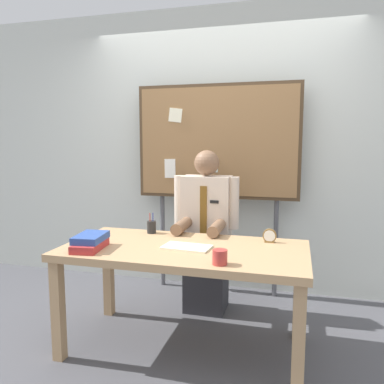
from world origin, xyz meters
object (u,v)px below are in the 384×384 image
object	(u,v)px
person	(206,237)
pen_holder	(151,227)
open_notebook	(187,247)
coffee_mug	(220,257)
desk_clock	(270,236)
bulletin_board	(217,144)
book_stack	(90,242)
desk	(184,259)

from	to	relation	value
person	pen_holder	xyz separation A→B (m)	(-0.36, -0.34, 0.14)
open_notebook	coffee_mug	world-z (taller)	coffee_mug
desk_clock	coffee_mug	size ratio (longest dim) A/B	1.11
open_notebook	desk_clock	world-z (taller)	desk_clock
bulletin_board	coffee_mug	size ratio (longest dim) A/B	22.31
desk_clock	pen_holder	xyz separation A→B (m)	(-0.91, 0.04, 0.01)
person	pen_holder	world-z (taller)	person
person	open_notebook	size ratio (longest dim) A/B	4.28
book_stack	desk_clock	size ratio (longest dim) A/B	3.29
bulletin_board	open_notebook	world-z (taller)	bulletin_board
bulletin_board	desk_clock	bearing A→B (deg)	-55.55
person	pen_holder	bearing A→B (deg)	-136.78
open_notebook	desk_clock	bearing A→B (deg)	29.06
book_stack	pen_holder	distance (m)	0.57
coffee_mug	desk_clock	bearing A→B (deg)	67.24
book_stack	open_notebook	size ratio (longest dim) A/B	1.00
desk_clock	bulletin_board	bearing A→B (deg)	124.45
book_stack	open_notebook	bearing A→B (deg)	17.11
desk_clock	coffee_mug	distance (m)	0.63
person	open_notebook	distance (m)	0.68
bulletin_board	coffee_mug	world-z (taller)	bulletin_board
open_notebook	pen_holder	world-z (taller)	pen_holder
person	book_stack	distance (m)	1.05
desk	person	world-z (taller)	person
desk	pen_holder	xyz separation A→B (m)	(-0.36, 0.31, 0.13)
desk	pen_holder	world-z (taller)	pen_holder
bulletin_board	book_stack	bearing A→B (deg)	-114.70
desk_clock	person	bearing A→B (deg)	145.35
person	open_notebook	xyz separation A→B (m)	(0.02, -0.67, 0.10)
book_stack	coffee_mug	distance (m)	0.90
book_stack	open_notebook	world-z (taller)	book_stack
open_notebook	coffee_mug	xyz separation A→B (m)	(0.28, -0.29, 0.04)
book_stack	coffee_mug	size ratio (longest dim) A/B	3.64
desk	bulletin_board	bearing A→B (deg)	90.02
desk	book_stack	size ratio (longest dim) A/B	5.13
desk	desk_clock	xyz separation A→B (m)	(0.55, 0.27, 0.13)
bulletin_board	person	bearing A→B (deg)	-89.94
bulletin_board	book_stack	distance (m)	1.55
person	desk_clock	bearing A→B (deg)	-34.65
desk_clock	desk	bearing A→B (deg)	-153.62
desk	desk_clock	distance (m)	0.63
open_notebook	book_stack	bearing A→B (deg)	-162.89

